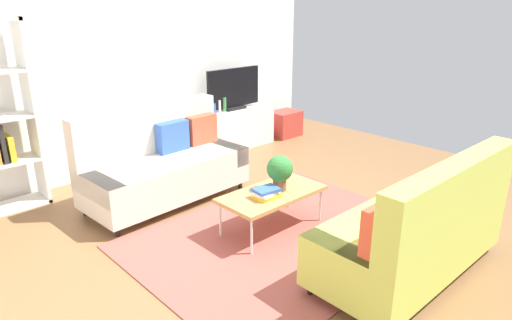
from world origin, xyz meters
TOP-DOWN VIEW (x-y plane):
  - ground_plane at (0.00, 0.00)m, footprint 7.68×7.68m
  - wall_far at (0.00, 2.80)m, footprint 6.40×0.12m
  - area_rug at (-0.05, -0.14)m, footprint 2.90×2.20m
  - couch_beige at (-0.38, 1.48)m, footprint 1.94×0.94m
  - couch_green at (0.29, -1.36)m, footprint 1.91×0.85m
  - coffee_table at (0.00, 0.06)m, footprint 1.10×0.56m
  - tv_console at (1.53, 2.46)m, footprint 1.40×0.44m
  - tv at (1.53, 2.44)m, footprint 1.00×0.20m
  - storage_trunk at (2.63, 2.36)m, footprint 0.52×0.40m
  - potted_plant at (0.10, 0.05)m, footprint 0.27×0.27m
  - table_book_0 at (-0.14, 0.01)m, footprint 0.24×0.18m
  - table_book_1 at (-0.14, 0.01)m, footprint 0.26×0.21m
  - table_book_2 at (-0.14, 0.01)m, footprint 0.26×0.21m
  - vase_0 at (0.95, 2.51)m, footprint 0.11×0.11m
  - bottle_0 at (1.11, 2.42)m, footprint 0.06×0.06m
  - bottle_1 at (1.22, 2.42)m, footprint 0.05×0.05m
  - bottle_2 at (1.32, 2.42)m, footprint 0.06×0.06m

SIDE VIEW (x-z plane):
  - ground_plane at x=0.00m, z-range 0.00..0.00m
  - area_rug at x=-0.05m, z-range 0.00..0.01m
  - storage_trunk at x=2.63m, z-range 0.00..0.44m
  - tv_console at x=1.53m, z-range 0.00..0.64m
  - coffee_table at x=0.00m, z-range 0.18..0.60m
  - table_book_0 at x=-0.14m, z-range 0.42..0.46m
  - couch_beige at x=-0.38m, z-range -0.10..1.00m
  - couch_green at x=0.29m, z-range -0.10..1.00m
  - table_book_1 at x=-0.14m, z-range 0.46..0.49m
  - table_book_2 at x=-0.14m, z-range 0.49..0.52m
  - potted_plant at x=0.10m, z-range 0.45..0.82m
  - vase_0 at x=0.95m, z-range 0.64..0.77m
  - bottle_0 at x=1.11m, z-range 0.64..0.80m
  - bottle_1 at x=1.22m, z-range 0.64..0.83m
  - bottle_2 at x=1.32m, z-range 0.64..0.86m
  - tv at x=1.53m, z-range 0.63..1.27m
  - wall_far at x=0.00m, z-range 0.00..2.90m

